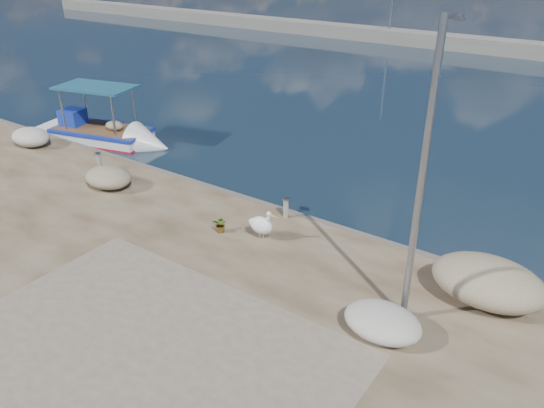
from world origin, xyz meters
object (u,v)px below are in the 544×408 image
at_px(boat_left, 101,136).
at_px(pelican, 262,225).
at_px(bollard_near, 286,207).
at_px(lamp_post, 420,194).

distance_m(boat_left, pelican, 12.87).
bearing_deg(bollard_near, lamp_post, -27.12).
xyz_separation_m(boat_left, pelican, (12.28, -3.81, 0.72)).
height_order(pelican, lamp_post, lamp_post).
height_order(boat_left, lamp_post, lamp_post).
bearing_deg(pelican, bollard_near, 92.60).
relative_size(lamp_post, bollard_near, 10.13).
xyz_separation_m(pelican, lamp_post, (5.01, -1.08, 2.83)).
relative_size(boat_left, bollard_near, 9.77).
relative_size(pelican, lamp_post, 0.15).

